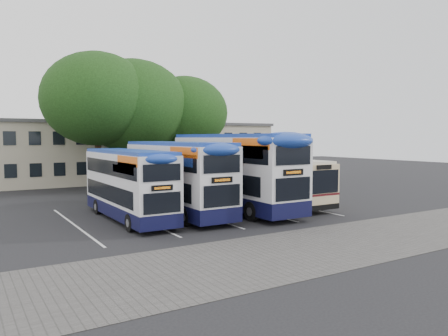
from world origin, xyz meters
TOP-DOWN VIEW (x-y plane):
  - ground at (0.00, 0.00)m, footprint 120.00×120.00m
  - paving_strip at (-2.00, -5.00)m, footprint 40.00×6.00m
  - bay_lines at (-3.75, 5.00)m, footprint 14.12×11.00m
  - depot_building at (0.00, 26.99)m, footprint 32.40×8.40m
  - lamp_post at (6.00, 19.97)m, footprint 0.25×1.05m
  - tree_left at (-6.05, 17.38)m, footprint 8.88×8.88m
  - tree_mid at (-2.77, 17.94)m, footprint 9.42×9.42m
  - tree_right at (2.07, 17.82)m, footprint 7.81×7.81m
  - bus_dd_left at (-7.82, 5.00)m, footprint 2.26×9.32m
  - bus_dd_mid at (-4.82, 5.11)m, footprint 2.51×10.34m
  - bus_dd_right at (-1.01, 4.84)m, footprint 2.78×11.47m
  - bus_single at (2.38, 5.65)m, footprint 2.68×10.53m

SIDE VIEW (x-z plane):
  - ground at x=0.00m, z-range 0.00..0.00m
  - paving_strip at x=-2.00m, z-range 0.00..0.01m
  - bay_lines at x=-3.75m, z-range 0.00..0.01m
  - bus_single at x=2.38m, z-range 0.21..3.35m
  - bus_dd_left at x=-7.82m, z-range 0.20..4.08m
  - bus_dd_mid at x=-4.82m, z-range 0.22..4.53m
  - bus_dd_right at x=-1.01m, z-range 0.24..5.03m
  - depot_building at x=0.00m, z-range 0.05..6.25m
  - lamp_post at x=6.00m, z-range 0.55..9.61m
  - tree_right at x=2.07m, z-range 1.74..11.87m
  - tree_mid at x=-2.77m, z-range 1.61..12.84m
  - tree_left at x=-6.05m, z-range 1.93..13.38m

